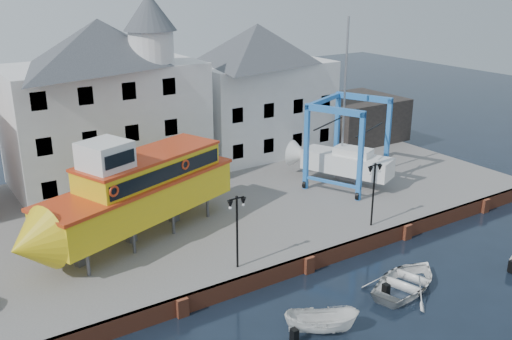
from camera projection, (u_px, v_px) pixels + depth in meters
ground at (308, 272)px, 32.69m from camera, size 140.00×140.00×0.00m
hardstanding at (214, 203)px, 41.22m from camera, size 44.00×22.00×1.00m
quay_wall at (307, 264)px, 32.60m from camera, size 44.00×0.47×1.00m
building_white_main at (106, 100)px, 42.32m from camera, size 14.00×8.30×14.00m
building_white_right at (258, 89)px, 50.21m from camera, size 12.00×8.00×11.20m
shed_dark at (355, 118)px, 54.98m from camera, size 8.00×7.00×4.00m
lamp_post_left at (237, 214)px, 30.20m from camera, size 1.12×0.32×4.20m
lamp_post_right at (374, 179)px, 35.37m from camera, size 1.12×0.32×4.20m
tour_boat at (128, 193)px, 33.26m from camera, size 15.31×8.60×6.54m
travel_lift at (338, 156)px, 43.31m from camera, size 7.11×8.36×12.41m
motorboat_a at (321, 332)px, 27.26m from camera, size 3.69×3.08×1.37m
motorboat_b at (406, 288)px, 31.06m from camera, size 5.97×4.95×1.07m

